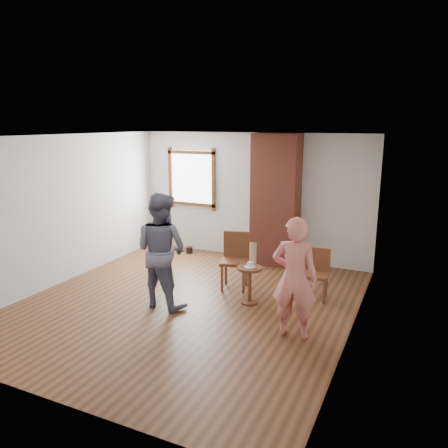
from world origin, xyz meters
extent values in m
plane|color=brown|center=(0.00, 0.00, 0.00)|extent=(5.50, 5.50, 0.00)
cube|color=silver|center=(0.00, 2.75, 1.30)|extent=(5.00, 0.04, 2.60)
cube|color=silver|center=(-2.50, 0.00, 1.30)|extent=(0.04, 5.50, 2.60)
cube|color=silver|center=(2.50, 0.00, 1.30)|extent=(0.04, 5.50, 2.60)
cube|color=white|center=(0.00, 0.00, 2.60)|extent=(5.00, 5.50, 0.04)
cube|color=brown|center=(-1.40, 2.71, 1.60)|extent=(1.14, 0.06, 1.34)
cube|color=white|center=(-1.40, 2.73, 1.60)|extent=(1.00, 0.02, 1.20)
cube|color=#A34C3A|center=(0.60, 2.50, 1.30)|extent=(0.90, 0.50, 2.60)
cylinder|color=tan|center=(0.21, 2.40, 0.23)|extent=(0.41, 0.41, 0.46)
cylinder|color=black|center=(-1.31, 2.40, 0.07)|extent=(0.19, 0.19, 0.14)
cube|color=brown|center=(0.42, 0.90, 0.48)|extent=(0.55, 0.55, 0.05)
cylinder|color=brown|center=(0.29, 0.67, 0.24)|extent=(0.04, 0.04, 0.48)
cylinder|color=brown|center=(0.64, 0.77, 0.24)|extent=(0.04, 0.04, 0.48)
cylinder|color=brown|center=(0.20, 1.03, 0.24)|extent=(0.04, 0.04, 0.48)
cylinder|color=brown|center=(0.55, 1.12, 0.24)|extent=(0.04, 0.04, 0.48)
cube|color=brown|center=(0.37, 1.09, 0.73)|extent=(0.45, 0.15, 0.48)
cube|color=brown|center=(1.79, 1.03, 0.41)|extent=(0.41, 0.41, 0.05)
cylinder|color=brown|center=(1.65, 0.87, 0.20)|extent=(0.04, 0.04, 0.41)
cylinder|color=brown|center=(1.96, 0.89, 0.20)|extent=(0.04, 0.04, 0.41)
cylinder|color=brown|center=(1.63, 1.17, 0.20)|extent=(0.04, 0.04, 0.41)
cylinder|color=brown|center=(1.93, 1.20, 0.20)|extent=(0.04, 0.04, 0.41)
cube|color=brown|center=(1.78, 1.21, 0.61)|extent=(0.38, 0.07, 0.41)
cylinder|color=brown|center=(0.88, 0.44, 0.58)|extent=(0.40, 0.40, 0.04)
cylinder|color=brown|center=(0.88, 0.44, 0.29)|extent=(0.06, 0.06, 0.54)
cylinder|color=brown|center=(0.88, 0.44, 0.01)|extent=(0.28, 0.28, 0.03)
cylinder|color=white|center=(0.88, 0.44, 0.60)|extent=(0.18, 0.18, 0.01)
cube|color=white|center=(0.89, 0.44, 0.64)|extent=(0.08, 0.07, 0.06)
imported|color=#141537|center=(-0.32, -0.21, 0.89)|extent=(0.93, 0.76, 1.79)
imported|color=#E37B71|center=(1.81, -0.33, 0.82)|extent=(0.64, 0.46, 1.64)
camera|label=1|loc=(3.24, -5.60, 2.80)|focal=35.00mm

